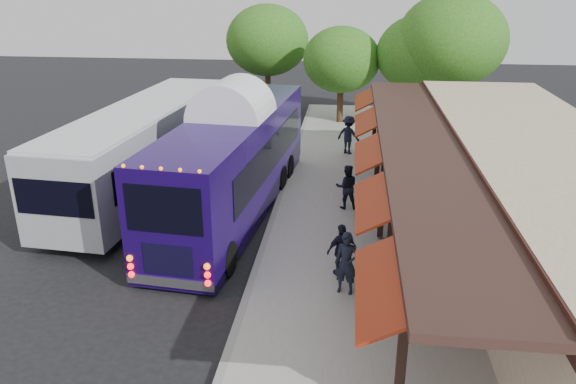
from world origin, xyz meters
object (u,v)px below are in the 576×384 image
at_px(coach_bus, 234,158).
at_px(ped_c, 342,250).
at_px(ped_d, 349,135).
at_px(ped_b, 347,187).
at_px(sign_board, 441,295).
at_px(ped_a, 346,263).
at_px(city_bus, 146,145).

xyz_separation_m(coach_bus, ped_c, (4.02, -4.57, -1.16)).
bearing_deg(ped_d, ped_c, 117.57).
bearing_deg(ped_d, ped_b, 117.91).
relative_size(ped_b, sign_board, 1.42).
height_order(ped_b, ped_c, ped_b).
height_order(ped_a, sign_board, ped_a).
height_order(city_bus, ped_a, city_bus).
xyz_separation_m(city_bus, sign_board, (10.44, -8.60, -0.95)).
height_order(ped_a, ped_b, ped_a).
bearing_deg(sign_board, ped_b, 105.15).
height_order(coach_bus, ped_a, coach_bus).
xyz_separation_m(coach_bus, ped_b, (4.09, 0.42, -1.11)).
distance_m(ped_c, sign_board, 3.26).
height_order(ped_c, ped_d, ped_d).
relative_size(city_bus, ped_c, 8.24).
bearing_deg(ped_b, ped_d, -96.08).
xyz_separation_m(city_bus, ped_d, (8.05, 5.36, -0.83)).
bearing_deg(city_bus, sign_board, -34.88).
bearing_deg(sign_board, ped_a, 149.79).
bearing_deg(ped_a, ped_b, 102.94).
distance_m(ped_a, ped_c, 0.98).
relative_size(coach_bus, ped_c, 7.87).
bearing_deg(ped_c, city_bus, -66.65).
distance_m(coach_bus, ped_c, 6.19).
xyz_separation_m(ped_a, sign_board, (2.32, -1.17, -0.09)).
bearing_deg(coach_bus, ped_d, 66.36).
bearing_deg(coach_bus, ped_c, -42.95).
height_order(coach_bus, ped_d, coach_bus).
bearing_deg(sign_board, ped_d, 96.33).
distance_m(ped_b, ped_c, 4.99).
distance_m(coach_bus, ped_a, 7.00).
height_order(city_bus, ped_d, city_bus).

